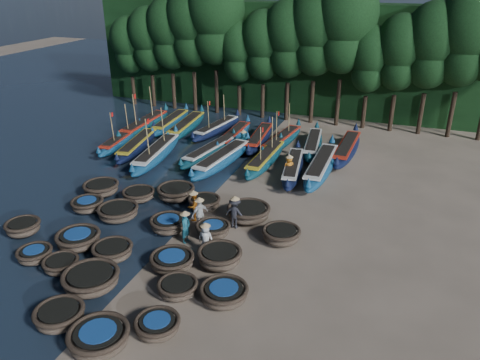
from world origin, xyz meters
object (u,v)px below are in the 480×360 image
(coracle_18, at_px, (213,229))
(long_boat_5, at_px, (222,159))
(long_boat_3, at_px, (157,153))
(coracle_7, at_px, (91,279))
(coracle_16, at_px, (118,212))
(long_boat_4, at_px, (210,152))
(coracle_4, at_px, (157,325))
(coracle_24, at_px, (249,212))
(long_boat_6, at_px, (265,159))
(long_boat_17, at_px, (347,149))
(long_boat_14, at_px, (260,138))
(fisherman_5, at_px, (243,140))
(coracle_3, at_px, (99,338))
(coracle_12, at_px, (113,251))
(coracle_11, at_px, (78,239))
(long_boat_10, at_px, (171,122))
(long_boat_13, at_px, (234,136))
(coracle_22, at_px, (176,192))
(fisherman_1, at_px, (186,226))
(coracle_23, at_px, (204,203))
(long_boat_12, at_px, (217,128))
(coracle_2, at_px, (60,315))
(fisherman_2, at_px, (194,205))
(fisherman_6, at_px, (289,166))
(coracle_19, at_px, (281,235))
(coracle_20, at_px, (101,188))
(long_boat_1, at_px, (121,140))
(coracle_9, at_px, (224,293))
(coracle_21, at_px, (139,194))
(long_boat_11, at_px, (187,126))
(coracle_17, at_px, (168,224))
(coracle_10, at_px, (23,227))
(coracle_8, at_px, (178,288))
(long_boat_15, at_px, (282,140))
(long_boat_9, at_px, (145,125))
(fisherman_4, at_px, (200,213))
(fisherman_3, at_px, (235,212))
(coracle_6, at_px, (61,264))
(coracle_5, at_px, (35,254))
(coracle_13, at_px, (172,261))
(fisherman_0, at_px, (206,238))
(long_boat_2, at_px, (137,145))
(long_boat_8, at_px, (321,166))
(coracle_15, at_px, (87,204))

(coracle_18, distance_m, long_boat_5, 9.43)
(long_boat_3, bearing_deg, coracle_7, -78.68)
(coracle_16, height_order, long_boat_4, long_boat_4)
(coracle_4, xyz_separation_m, coracle_24, (0.33, 9.53, 0.11))
(long_boat_6, height_order, long_boat_17, long_boat_6)
(long_boat_14, bearing_deg, fisherman_5, -118.54)
(coracle_3, bearing_deg, coracle_12, 119.52)
(coracle_4, relative_size, coracle_11, 0.82)
(long_boat_10, relative_size, long_boat_13, 1.04)
(coracle_22, distance_m, fisherman_1, 4.98)
(coracle_23, xyz_separation_m, long_boat_12, (-4.60, 12.77, 0.09))
(coracle_2, bearing_deg, fisherman_2, 82.15)
(fisherman_6, bearing_deg, long_boat_13, -80.64)
(coracle_18, height_order, coracle_22, coracle_22)
(coracle_19, xyz_separation_m, coracle_20, (-11.84, 1.47, 0.02))
(long_boat_10, bearing_deg, long_boat_1, -109.50)
(long_boat_1, xyz_separation_m, fisherman_1, (11.04, -11.02, 0.44))
(coracle_9, relative_size, coracle_21, 1.31)
(coracle_11, bearing_deg, coracle_12, -7.00)
(coracle_2, xyz_separation_m, long_boat_6, (2.65, 18.26, 0.09))
(coracle_2, bearing_deg, long_boat_13, 93.26)
(coracle_22, distance_m, long_boat_11, 12.78)
(coracle_12, height_order, coracle_17, coracle_17)
(coracle_10, relative_size, long_boat_11, 0.27)
(coracle_7, relative_size, coracle_22, 1.29)
(coracle_18, bearing_deg, coracle_8, -84.07)
(long_boat_10, relative_size, long_boat_15, 1.01)
(long_boat_14, bearing_deg, coracle_24, -79.64)
(fisherman_1, bearing_deg, long_boat_9, 44.54)
(coracle_3, relative_size, coracle_11, 1.11)
(coracle_20, bearing_deg, long_boat_10, 99.62)
(coracle_3, xyz_separation_m, coracle_11, (-5.07, 5.38, 0.01))
(fisherman_1, relative_size, fisherman_4, 0.96)
(coracle_24, distance_m, long_boat_11, 16.13)
(coracle_21, height_order, fisherman_3, fisherman_3)
(coracle_6, height_order, coracle_18, coracle_18)
(coracle_18, xyz_separation_m, fisherman_1, (-1.05, -1.02, 0.54))
(coracle_18, bearing_deg, long_boat_4, 114.55)
(coracle_5, bearing_deg, long_boat_9, 105.56)
(coracle_22, bearing_deg, coracle_12, -89.18)
(coracle_9, bearing_deg, long_boat_15, 98.35)
(coracle_23, bearing_deg, fisherman_2, -90.02)
(coracle_8, height_order, coracle_23, coracle_23)
(fisherman_2, bearing_deg, fisherman_6, 179.04)
(coracle_13, xyz_separation_m, fisherman_0, (0.94, 1.72, 0.45))
(coracle_2, distance_m, long_boat_9, 23.90)
(long_boat_2, relative_size, long_boat_8, 0.87)
(coracle_6, height_order, coracle_23, coracle_23)
(coracle_4, bearing_deg, coracle_15, 139.72)
(long_boat_5, relative_size, long_boat_12, 1.13)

